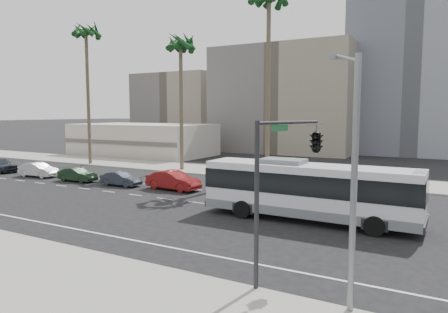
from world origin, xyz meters
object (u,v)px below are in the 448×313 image
Objects in this scene: car_a at (173,180)px; car_b at (121,179)px; car_c at (77,175)px; traffic_signal at (310,146)px; palm_mid at (181,47)px; car_e at (0,165)px; palm_far at (86,35)px; streetlight_corner at (352,161)px; city_bus at (308,189)px; palm_near at (269,2)px; car_d at (38,170)px.

car_b is (-5.50, -0.71, -0.18)m from car_a.
car_c is at bearing 98.99° from car_a.
traffic_signal is 0.41× the size of palm_mid.
car_b is 18.60m from car_e.
traffic_signal is 0.35× the size of palm_far.
streetlight_corner reaches higher than car_a.
traffic_signal is at bearing -115.53° from car_c.
car_b is (-19.20, 3.76, -1.36)m from city_bus.
palm_far reaches higher than car_b.
car_a is at bearing 163.28° from traffic_signal.
palm_far is at bearing 54.31° from car_b.
car_a is at bearing -116.35° from palm_near.
city_bus is 2.06× the size of traffic_signal.
car_e is at bearing -111.31° from palm_far.
city_bus is 3.23× the size of car_c.
traffic_signal is 0.33× the size of palm_near.
traffic_signal reaches higher than car_c.
palm_near is (28.92, 10.31, 16.89)m from car_e.
car_c is 6.07m from car_d.
car_a is at bearing -83.91° from car_e.
streetlight_corner is at bearing -122.47° from car_b.
palm_far is at bearing 13.46° from car_d.
palm_near reaches higher than palm_mid.
car_a is 24.10m from car_e.
traffic_signal is at bearing -123.93° from car_a.
palm_near reaches higher than car_e.
city_bus is 3.32× the size of car_b.
palm_mid is 14.10m from palm_far.
palm_near reaches higher than car_a.
car_b is 0.62× the size of traffic_signal.
car_d is at bearing -178.38° from traffic_signal.
palm_far is (-38.75, 24.58, 11.57)m from streetlight_corner.
city_bus is at bearing -100.32° from car_c.
car_e is 42.45m from traffic_signal.
city_bus is 27.90m from palm_mid.
palm_far reaches higher than car_e.
car_a is 0.56× the size of streetlight_corner.
palm_mid is at bearing 155.57° from traffic_signal.
city_bus is at bearing -100.54° from car_d.
palm_near is at bearing -3.92° from palm_mid.
car_c is 0.91× the size of car_d.
streetlight_corner is 31.13m from palm_near.
car_e is at bearing 88.20° from car_b.
car_d is 0.23× the size of palm_near.
palm_mid reaches higher than city_bus.
car_c is 0.21× the size of palm_near.
palm_mid is (17.70, 11.07, 13.43)m from car_e.
car_c is 13.10m from car_e.
streetlight_corner is 1.41× the size of traffic_signal.
car_b is 0.89× the size of car_d.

